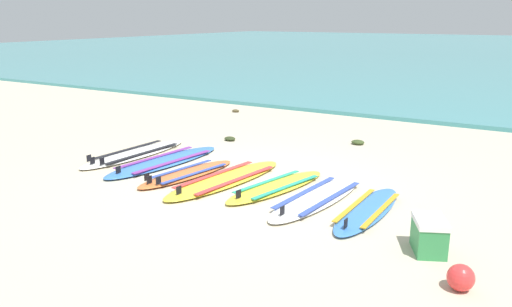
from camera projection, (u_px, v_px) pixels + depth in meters
The scene contains 14 objects.
ground_plane at pixel (254, 185), 7.52m from camera, with size 80.00×80.00×0.00m, color #C1B599.
sea at pixel (506, 50), 37.21m from camera, with size 80.00×60.00×0.10m, color teal.
surfboard_0 at pixel (135, 153), 9.11m from camera, with size 0.73×2.41×0.18m.
surfboard_1 at pixel (164, 161), 8.62m from camera, with size 0.87×2.52×0.18m.
surfboard_2 at pixel (187, 174), 7.95m from camera, with size 0.77×1.96×0.18m.
surfboard_3 at pixel (226, 179), 7.68m from camera, with size 0.93×2.51×0.18m.
surfboard_4 at pixel (277, 186), 7.35m from camera, with size 0.92×2.06×0.18m.
surfboard_5 at pixel (318, 197), 6.90m from camera, with size 0.78×2.29×0.18m.
surfboard_6 at pixel (368, 210), 6.46m from camera, with size 0.50×1.93×0.18m.
cooler_box at pixel (429, 235), 5.34m from camera, with size 0.48×0.55×0.38m.
beach_ball at pixel (461, 278), 4.61m from camera, with size 0.25×0.25×0.25m, color red.
seaweed_clump_near_shoreline at pixel (230, 139), 10.20m from camera, with size 0.24×0.19×0.08m, color #2D381E.
seaweed_clump_mid_sand at pixel (358, 142), 9.90m from camera, with size 0.26×0.21×0.09m, color #384723.
seaweed_clump_by_the_boards at pixel (236, 111), 13.24m from camera, with size 0.20×0.16×0.07m, color #4C4228.
Camera 1 is at (3.67, -6.12, 2.42)m, focal length 35.72 mm.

